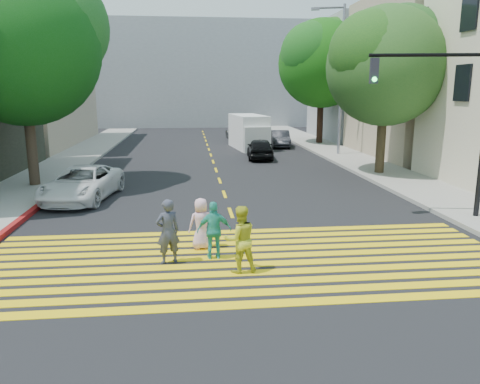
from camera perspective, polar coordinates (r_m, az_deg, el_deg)
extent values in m
plane|color=black|center=(10.75, 1.75, -10.75)|extent=(120.00, 120.00, 0.00)
cube|color=gray|center=(32.84, -18.70, 4.44)|extent=(3.00, 40.00, 0.15)
cube|color=gray|center=(27.01, 15.39, 3.07)|extent=(3.00, 60.00, 0.15)
cube|color=maroon|center=(17.23, -24.66, -2.70)|extent=(0.20, 8.00, 0.16)
cube|color=yellow|center=(9.67, 2.76, -13.48)|extent=(13.40, 0.35, 0.01)
cube|color=yellow|center=(10.16, 2.27, -12.14)|extent=(13.40, 0.35, 0.01)
cube|color=yellow|center=(10.66, 1.83, -10.92)|extent=(13.40, 0.35, 0.01)
cube|color=yellow|center=(11.16, 1.43, -9.82)|extent=(13.40, 0.35, 0.01)
cube|color=yellow|center=(11.67, 1.07, -8.81)|extent=(13.40, 0.35, 0.01)
cube|color=yellow|center=(12.18, 0.74, -7.88)|extent=(13.40, 0.35, 0.01)
cube|color=yellow|center=(12.69, 0.44, -7.03)|extent=(13.40, 0.35, 0.01)
cube|color=yellow|center=(13.21, 0.16, -6.24)|extent=(13.40, 0.35, 0.01)
cube|color=yellow|center=(13.73, -0.09, -5.52)|extent=(13.40, 0.35, 0.01)
cube|color=yellow|center=(14.25, -0.33, -4.84)|extent=(13.40, 0.35, 0.01)
cube|color=yellow|center=(16.40, -1.13, -2.54)|extent=(0.12, 1.40, 0.01)
cube|color=yellow|center=(19.31, -1.92, -0.27)|extent=(0.12, 1.40, 0.01)
cube|color=yellow|center=(22.24, -2.50, 1.41)|extent=(0.12, 1.40, 0.01)
cube|color=yellow|center=(25.19, -2.94, 2.69)|extent=(0.12, 1.40, 0.01)
cube|color=yellow|center=(28.14, -3.29, 3.71)|extent=(0.12, 1.40, 0.01)
cube|color=yellow|center=(31.11, -3.58, 4.53)|extent=(0.12, 1.40, 0.01)
cube|color=yellow|center=(34.08, -3.82, 5.21)|extent=(0.12, 1.40, 0.01)
cube|color=yellow|center=(37.06, -4.02, 5.78)|extent=(0.12, 1.40, 0.01)
cube|color=yellow|center=(40.04, -4.19, 6.26)|extent=(0.12, 1.40, 0.01)
cube|color=yellow|center=(43.02, -4.33, 6.68)|extent=(0.12, 1.40, 0.01)
cube|color=yellow|center=(46.01, -4.46, 7.04)|extent=(0.12, 1.40, 0.01)
cube|color=yellow|center=(48.99, -4.57, 7.36)|extent=(0.12, 1.40, 0.01)
cube|color=tan|center=(33.14, 24.08, 12.65)|extent=(10.00, 10.00, 10.00)
cube|color=gray|center=(43.04, 16.63, 12.88)|extent=(10.00, 10.00, 10.00)
cube|color=gray|center=(57.84, -4.95, 14.05)|extent=(30.00, 8.00, 12.00)
cylinder|color=#4A3C28|center=(22.27, -24.03, 4.71)|extent=(0.58, 0.58, 3.34)
sphere|color=#09480A|center=(22.19, -25.02, 15.62)|extent=(8.40, 8.40, 6.43)
sphere|color=#175216|center=(22.72, -21.92, 18.22)|extent=(6.30, 6.30, 4.82)
cylinder|color=black|center=(24.48, 16.78, 5.48)|extent=(0.54, 0.54, 3.03)
sphere|color=#164819|center=(24.35, 17.35, 14.39)|extent=(6.92, 6.92, 5.71)
sphere|color=#0F3512|center=(25.34, 19.18, 16.11)|extent=(5.19, 5.19, 4.28)
sphere|color=#103D14|center=(23.63, 15.74, 15.95)|extent=(4.84, 4.84, 4.00)
cylinder|color=black|center=(37.56, 9.71, 8.40)|extent=(0.64, 0.64, 3.51)
sphere|color=#094F0D|center=(37.54, 9.96, 15.17)|extent=(8.78, 8.78, 6.69)
sphere|color=#2C581C|center=(38.71, 11.30, 16.51)|extent=(6.58, 6.58, 5.02)
sphere|color=#183F11|center=(36.68, 8.75, 16.32)|extent=(6.15, 6.15, 4.68)
imported|color=#383B49|center=(11.66, -8.79, -4.76)|extent=(0.69, 0.56, 1.63)
imported|color=gold|center=(10.97, 0.01, -5.78)|extent=(0.88, 0.74, 1.61)
imported|color=#E7B1C4|center=(12.64, -4.75, -3.87)|extent=(0.76, 0.59, 1.39)
imported|color=teal|center=(11.85, -3.16, -4.70)|extent=(0.88, 0.39, 1.49)
imported|color=white|center=(19.23, -18.69, 1.00)|extent=(2.86, 4.97, 1.30)
imported|color=black|center=(29.24, 2.47, 5.32)|extent=(1.87, 3.94, 1.30)
imported|color=gray|center=(40.64, 0.20, 7.38)|extent=(2.73, 5.14, 1.42)
imported|color=black|center=(35.61, 4.94, 6.48)|extent=(1.72, 3.85, 1.23)
cube|color=white|center=(34.60, 1.01, 7.36)|extent=(2.53, 5.08, 2.44)
cube|color=silver|center=(32.57, 1.94, 6.44)|extent=(1.98, 1.39, 1.76)
cylinder|color=black|center=(32.81, 0.44, 5.55)|extent=(0.33, 0.71, 0.68)
cylinder|color=black|center=(33.21, 3.07, 5.61)|extent=(0.33, 0.71, 0.68)
cylinder|color=black|center=(36.21, -0.88, 6.19)|extent=(0.33, 0.71, 0.68)
cylinder|color=black|center=(36.57, 1.52, 6.25)|extent=(0.33, 0.71, 0.68)
cylinder|color=black|center=(16.22, 22.22, 15.21)|extent=(3.73, 0.78, 0.11)
cube|color=#23212A|center=(15.77, 16.04, 14.02)|extent=(0.28, 0.28, 0.79)
sphere|color=#27F553|center=(15.63, 16.08, 13.06)|extent=(0.18, 0.18, 0.15)
cylinder|color=gray|center=(31.05, 12.24, 12.93)|extent=(0.20, 0.20, 9.38)
cylinder|color=#58595F|center=(31.39, 10.81, 21.21)|extent=(1.85, 0.60, 0.13)
cube|color=slate|center=(31.37, 9.18, 21.17)|extent=(0.56, 0.35, 0.16)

